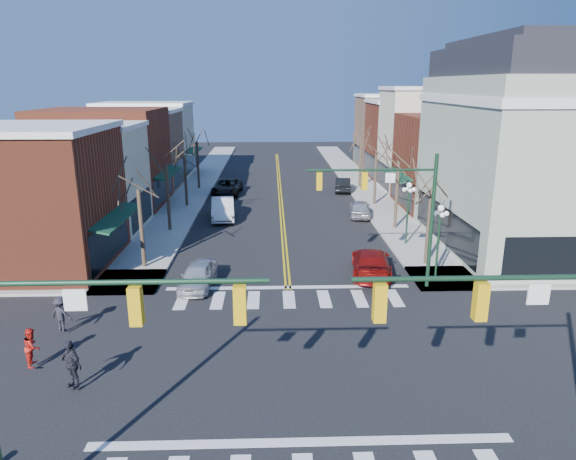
{
  "coord_description": "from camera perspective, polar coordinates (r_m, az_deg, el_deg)",
  "views": [
    {
      "loc": [
        -0.83,
        -17.85,
        10.52
      ],
      "look_at": [
        0.05,
        9.24,
        2.8
      ],
      "focal_mm": 32.0,
      "sensor_mm": 36.0,
      "label": 1
    }
  ],
  "objects": [
    {
      "name": "bldg_left_stucco_b",
      "position": [
        63.4,
        -15.44,
        9.53
      ],
      "size": [
        10.0,
        8.0,
        8.2
      ],
      "primitive_type": "cube",
      "color": "beige",
      "rests_on": "ground"
    },
    {
      "name": "lamppost_corner",
      "position": [
        28.86,
        16.45,
        0.05
      ],
      "size": [
        0.36,
        0.36,
        4.33
      ],
      "color": "#14331E",
      "rests_on": "ground"
    },
    {
      "name": "tree_left_d",
      "position": [
        53.99,
        -9.97,
        7.06
      ],
      "size": [
        0.24,
        0.24,
        4.9
      ],
      "primitive_type": "cylinder",
      "color": "#382B21",
      "rests_on": "ground"
    },
    {
      "name": "tree_right_d",
      "position": [
        54.24,
        8.03,
        7.23
      ],
      "size": [
        0.24,
        0.24,
        4.97
      ],
      "primitive_type": "cylinder",
      "color": "#382B21",
      "rests_on": "ground"
    },
    {
      "name": "bldg_left_brick_b",
      "position": [
        48.07,
        -19.78,
        7.48
      ],
      "size": [
        10.0,
        9.0,
        8.5
      ],
      "primitive_type": "cube",
      "color": "maroon",
      "rests_on": "ground"
    },
    {
      "name": "traffic_mast_far_right",
      "position": [
        26.68,
        12.03,
        2.96
      ],
      "size": [
        6.6,
        0.28,
        7.2
      ],
      "color": "#14331E",
      "rests_on": "ground"
    },
    {
      "name": "pedestrian_dark_a",
      "position": [
        20.14,
        -22.94,
        -13.54
      ],
      "size": [
        1.11,
        0.97,
        1.79
      ],
      "primitive_type": "imported",
      "rotation": [
        0.0,
        0.0,
        -0.62
      ],
      "color": "black",
      "rests_on": "sidewalk_left"
    },
    {
      "name": "bldg_right_brick_a",
      "position": [
        47.01,
        18.64,
        7.1
      ],
      "size": [
        10.0,
        8.5,
        8.0
      ],
      "primitive_type": "cube",
      "color": "maroon",
      "rests_on": "ground"
    },
    {
      "name": "sidewalk_left",
      "position": [
        40.05,
        -13.19,
        0.35
      ],
      "size": [
        3.5,
        70.0,
        0.15
      ],
      "primitive_type": "cube",
      "color": "#9E9B93",
      "rests_on": "ground"
    },
    {
      "name": "sidewalk_right",
      "position": [
        40.41,
        11.93,
        0.57
      ],
      "size": [
        3.5,
        70.0,
        0.15
      ],
      "primitive_type": "cube",
      "color": "#9E9B93",
      "rests_on": "ground"
    },
    {
      "name": "car_left_far",
      "position": [
        51.08,
        -6.78,
        4.77
      ],
      "size": [
        2.91,
        5.61,
        1.51
      ],
      "primitive_type": "imported",
      "rotation": [
        0.0,
        0.0,
        -0.08
      ],
      "color": "black",
      "rests_on": "ground"
    },
    {
      "name": "bldg_right_stucco",
      "position": [
        54.16,
        15.93,
        9.45
      ],
      "size": [
        10.0,
        7.0,
        10.0
      ],
      "primitive_type": "cube",
      "color": "beige",
      "rests_on": "ground"
    },
    {
      "name": "car_right_near",
      "position": [
        29.62,
        9.22,
        -3.56
      ],
      "size": [
        2.82,
        5.45,
        1.51
      ],
      "primitive_type": "imported",
      "rotation": [
        0.0,
        0.0,
        3.0
      ],
      "color": "maroon",
      "rests_on": "ground"
    },
    {
      "name": "lamppost_midblock",
      "position": [
        34.89,
        13.21,
        2.96
      ],
      "size": [
        0.36,
        0.36,
        4.33
      ],
      "color": "#14331E",
      "rests_on": "ground"
    },
    {
      "name": "car_right_mid",
      "position": [
        42.53,
        7.99,
        2.4
      ],
      "size": [
        2.21,
        4.33,
        1.41
      ],
      "primitive_type": "imported",
      "rotation": [
        0.0,
        0.0,
        3.01
      ],
      "color": "silver",
      "rests_on": "ground"
    },
    {
      "name": "tree_right_a",
      "position": [
        31.38,
        15.32,
        0.15
      ],
      "size": [
        0.24,
        0.24,
        4.62
      ],
      "primitive_type": "cylinder",
      "color": "#382B21",
      "rests_on": "ground"
    },
    {
      "name": "car_left_near",
      "position": [
        27.94,
        -9.98,
        -4.97
      ],
      "size": [
        1.96,
        4.12,
        1.36
      ],
      "primitive_type": "imported",
      "rotation": [
        0.0,
        0.0,
        -0.09
      ],
      "color": "silver",
      "rests_on": "ground"
    },
    {
      "name": "pedestrian_dark_b",
      "position": [
        24.56,
        -23.88,
        -8.52
      ],
      "size": [
        1.15,
        0.88,
        1.57
      ],
      "primitive_type": "imported",
      "rotation": [
        0.0,
        0.0,
        2.81
      ],
      "color": "black",
      "rests_on": "sidewalk_left"
    },
    {
      "name": "bldg_left_tan",
      "position": [
        55.96,
        -17.23,
        8.4
      ],
      "size": [
        10.0,
        7.5,
        7.8
      ],
      "primitive_type": "cube",
      "color": "#9C7156",
      "rests_on": "ground"
    },
    {
      "name": "victorian_corner",
      "position": [
        36.9,
        26.47,
        8.25
      ],
      "size": [
        12.25,
        14.25,
        13.3
      ],
      "color": "#9CA892",
      "rests_on": "ground"
    },
    {
      "name": "traffic_mast_near_right",
      "position": [
        13.55,
        27.01,
        -11.38
      ],
      "size": [
        6.6,
        0.28,
        7.2
      ],
      "color": "#14331E",
      "rests_on": "ground"
    },
    {
      "name": "tree_right_c",
      "position": [
        46.5,
        9.67,
        5.63
      ],
      "size": [
        0.24,
        0.24,
        4.83
      ],
      "primitive_type": "cylinder",
      "color": "#382B21",
      "rests_on": "ground"
    },
    {
      "name": "bldg_right_brick_b",
      "position": [
        61.39,
        13.78,
        9.59
      ],
      "size": [
        10.0,
        8.0,
        8.5
      ],
      "primitive_type": "cube",
      "color": "maroon",
      "rests_on": "ground"
    },
    {
      "name": "car_left_mid",
      "position": [
        41.78,
        -7.26,
        2.37
      ],
      "size": [
        2.22,
        5.21,
        1.67
      ],
      "primitive_type": "imported",
      "rotation": [
        0.0,
        0.0,
        0.09
      ],
      "color": "white",
      "rests_on": "ground"
    },
    {
      "name": "bldg_right_tan",
      "position": [
        69.07,
        12.04,
        10.56
      ],
      "size": [
        10.0,
        8.0,
        9.0
      ],
      "primitive_type": "cube",
      "color": "#9C7156",
      "rests_on": "ground"
    },
    {
      "name": "bldg_left_brick_a",
      "position": [
        33.67,
        -27.68,
        2.9
      ],
      "size": [
        10.0,
        8.5,
        8.0
      ],
      "primitive_type": "cube",
      "color": "maroon",
      "rests_on": "ground"
    },
    {
      "name": "traffic_mast_near_left",
      "position": [
        12.85,
        -23.75,
        -12.45
      ],
      "size": [
        6.6,
        0.28,
        7.2
      ],
      "color": "#14331E",
      "rests_on": "ground"
    },
    {
      "name": "ground",
      "position": [
        20.73,
        0.71,
        -14.6
      ],
      "size": [
        160.0,
        160.0,
        0.0
      ],
      "primitive_type": "plane",
      "color": "black",
      "rests_on": "ground"
    },
    {
      "name": "car_right_far",
      "position": [
        52.56,
        6.11,
        5.05
      ],
      "size": [
        2.07,
        4.48,
        1.42
      ],
      "primitive_type": "imported",
      "rotation": [
        0.0,
        0.0,
        3.01
      ],
      "color": "black",
      "rests_on": "ground"
    },
    {
      "name": "bldg_left_stucco_a",
      "position": [
        40.69,
        -23.05,
        5.05
      ],
      "size": [
        10.0,
        7.0,
        7.5
      ],
      "primitive_type": "cube",
      "color": "beige",
      "rests_on": "ground"
    },
    {
      "name": "tree_left_c",
      "position": [
        46.22,
        -11.3,
        5.32
      ],
      "size": [
        0.24,
        0.24,
        4.55
      ],
      "primitive_type": "cylinder",
      "color": "#382B21",
      "rests_on": "ground"
    },
    {
      "name": "tree_left_b",
      "position": [
        38.46,
        -13.19,
        3.47
      ],
      "size": [
        0.24,
        0.24,
        5.04
      ],
      "primitive_type": "cylinder",
      "color": "#382B21",
      "rests_on": "ground"
    },
    {
      "name": "tree_right_b",
      "position": [
        38.8,
        11.97,
        3.76
      ],
      "size": [
        0.24,
        0.24,
        5.18
      ],
      "primitive_type": "cylinder",
      "color": "#382B21",
      "rests_on": "ground"
    },
    {
      "name": "pedestrian_red_b",
      "position": [
        22.23,
        -26.54,
        -11.53
      ],
      "size": [
        0.71,
        0.84,
        1.52
      ],
      "primitive_type": "imported",
      "rotation": [
        0.0,
        0.0,
        1.78
      ],
      "color": "red",
      "rests_on": "sidewalk_left"
    },
    {
      "name": "tree_left_a",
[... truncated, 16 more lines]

